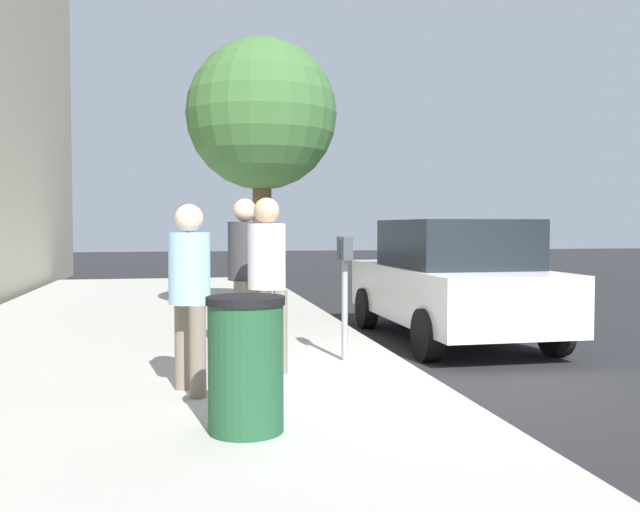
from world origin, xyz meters
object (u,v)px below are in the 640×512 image
at_px(parked_sedan_near, 451,280).
at_px(pedestrian_at_meter, 267,268).
at_px(pedestrian_bystander, 190,283).
at_px(street_tree, 262,116).
at_px(traffic_signal, 269,188).
at_px(parking_meter, 345,271).
at_px(trash_bin, 246,364).
at_px(parking_officer, 245,261).

bearing_deg(parked_sedan_near, pedestrian_at_meter, 127.33).
relative_size(pedestrian_bystander, street_tree, 0.37).
xyz_separation_m(pedestrian_bystander, traffic_signal, (9.81, -1.92, 1.41)).
height_order(pedestrian_at_meter, pedestrian_bystander, pedestrian_at_meter).
relative_size(parking_meter, trash_bin, 1.40).
xyz_separation_m(pedestrian_bystander, trash_bin, (-1.29, -0.40, -0.51)).
height_order(parking_officer, street_tree, street_tree).
relative_size(pedestrian_at_meter, parking_officer, 0.98).
height_order(street_tree, traffic_signal, street_tree).
bearing_deg(parked_sedan_near, trash_bin, 142.54).
xyz_separation_m(traffic_signal, trash_bin, (-11.09, 1.52, -1.92)).
xyz_separation_m(parking_meter, trash_bin, (-2.54, 1.34, -0.51)).
height_order(parking_meter, pedestrian_bystander, pedestrian_bystander).
height_order(pedestrian_bystander, trash_bin, pedestrian_bystander).
bearing_deg(pedestrian_at_meter, traffic_signal, 45.53).
relative_size(parking_meter, parking_officer, 0.76).
relative_size(pedestrian_at_meter, street_tree, 0.39).
xyz_separation_m(parking_officer, street_tree, (3.43, -0.58, 2.27)).
bearing_deg(pedestrian_bystander, traffic_signal, 58.23).
xyz_separation_m(pedestrian_at_meter, traffic_signal, (8.96, -1.11, 1.34)).
relative_size(parking_meter, pedestrian_at_meter, 0.77).
xyz_separation_m(parking_officer, parked_sedan_near, (1.21, -3.10, -0.37)).
relative_size(pedestrian_at_meter, trash_bin, 1.81).
distance_m(traffic_signal, trash_bin, 11.36).
bearing_deg(street_tree, parked_sedan_near, -131.33).
height_order(parking_meter, traffic_signal, traffic_signal).
bearing_deg(street_tree, traffic_signal, -8.47).
height_order(parking_meter, pedestrian_at_meter, pedestrian_at_meter).
bearing_deg(pedestrian_at_meter, parking_meter, -14.38).
xyz_separation_m(parked_sedan_near, traffic_signal, (6.69, 1.85, 1.68)).
distance_m(pedestrian_bystander, traffic_signal, 10.09).
bearing_deg(traffic_signal, parking_meter, 178.83).
distance_m(pedestrian_bystander, trash_bin, 1.44).
bearing_deg(parking_meter, parked_sedan_near, -47.42).
height_order(parked_sedan_near, street_tree, street_tree).
height_order(pedestrian_bystander, street_tree, street_tree).
height_order(pedestrian_at_meter, parked_sedan_near, pedestrian_at_meter).
relative_size(pedestrian_bystander, parked_sedan_near, 0.39).
xyz_separation_m(parking_meter, pedestrian_at_meter, (-0.40, 0.94, 0.07)).
bearing_deg(pedestrian_bystander, parked_sedan_near, 18.83).
relative_size(pedestrian_at_meter, traffic_signal, 0.51).
xyz_separation_m(pedestrian_bystander, parking_officer, (1.90, -0.67, 0.10)).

